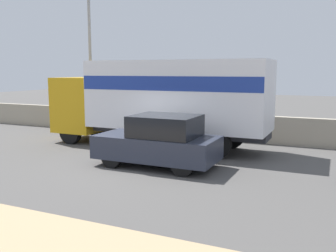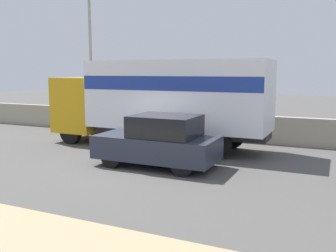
# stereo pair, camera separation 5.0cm
# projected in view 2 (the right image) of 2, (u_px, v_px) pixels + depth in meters

# --- Properties ---
(ground_plane) EXTENTS (80.00, 80.00, 0.00)m
(ground_plane) POSITION_uv_depth(u_px,v_px,m) (144.00, 167.00, 12.12)
(ground_plane) COLOR #514F4C
(stone_wall_backdrop) EXTENTS (60.00, 0.35, 1.18)m
(stone_wall_backdrop) POSITION_uv_depth(u_px,v_px,m) (202.00, 126.00, 17.13)
(stone_wall_backdrop) COLOR #A39984
(stone_wall_backdrop) RESTS_ON ground_plane
(street_lamp) EXTENTS (0.56, 0.28, 7.40)m
(street_lamp) POSITION_uv_depth(u_px,v_px,m) (90.00, 46.00, 17.99)
(street_lamp) COLOR gray
(street_lamp) RESTS_ON ground_plane
(box_truck) EXTENTS (9.07, 2.40, 3.48)m
(box_truck) POSITION_uv_depth(u_px,v_px,m) (161.00, 97.00, 14.97)
(box_truck) COLOR gold
(box_truck) RESTS_ON ground_plane
(car_hatchback) EXTENTS (3.95, 1.82, 1.68)m
(car_hatchback) POSITION_uv_depth(u_px,v_px,m) (159.00, 141.00, 12.05)
(car_hatchback) COLOR #282D3D
(car_hatchback) RESTS_ON ground_plane
(pedestrian) EXTENTS (0.35, 0.35, 1.61)m
(pedestrian) POSITION_uv_depth(u_px,v_px,m) (76.00, 115.00, 19.33)
(pedestrian) COLOR #473828
(pedestrian) RESTS_ON ground_plane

